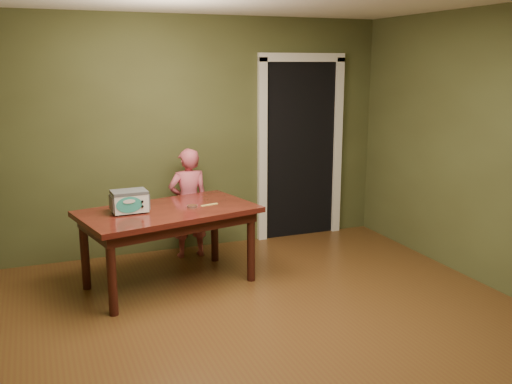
% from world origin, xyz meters
% --- Properties ---
extents(floor, '(5.00, 5.00, 0.00)m').
position_xyz_m(floor, '(0.00, 0.00, 0.00)').
color(floor, '#523617').
rests_on(floor, ground).
extents(room_shell, '(4.52, 5.02, 2.61)m').
position_xyz_m(room_shell, '(0.00, 0.00, 1.71)').
color(room_shell, '#49512B').
rests_on(room_shell, ground).
extents(doorway, '(1.10, 0.66, 2.25)m').
position_xyz_m(doorway, '(1.30, 2.78, 1.06)').
color(doorway, black).
rests_on(doorway, ground).
extents(dining_table, '(1.76, 1.23, 0.75)m').
position_xyz_m(dining_table, '(-0.57, 1.45, 0.65)').
color(dining_table, '#3A110D').
rests_on(dining_table, floor).
extents(toy_oven, '(0.34, 0.24, 0.21)m').
position_xyz_m(toy_oven, '(-0.92, 1.45, 0.86)').
color(toy_oven, '#4C4F54').
rests_on(toy_oven, dining_table).
extents(baking_pan, '(0.10, 0.10, 0.02)m').
position_xyz_m(baking_pan, '(-0.34, 1.43, 0.76)').
color(baking_pan, silver).
rests_on(baking_pan, dining_table).
extents(spatula, '(0.18, 0.07, 0.01)m').
position_xyz_m(spatula, '(-0.16, 1.46, 0.75)').
color(spatula, '#E0C661').
rests_on(spatula, dining_table).
extents(child, '(0.44, 0.29, 1.20)m').
position_xyz_m(child, '(-0.17, 2.20, 0.60)').
color(child, '#C35063').
rests_on(child, floor).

